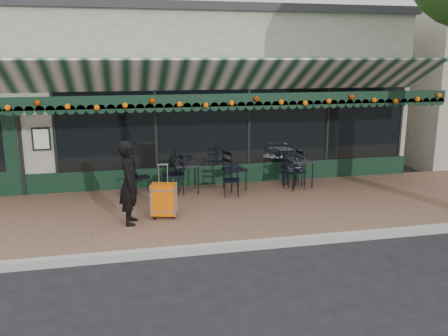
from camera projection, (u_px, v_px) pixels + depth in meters
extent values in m
plane|color=black|center=(231.00, 249.00, 8.58)|extent=(80.00, 80.00, 0.00)
cube|color=brown|center=(211.00, 211.00, 10.47)|extent=(18.00, 4.00, 0.15)
cube|color=#9E9E99|center=(232.00, 247.00, 8.49)|extent=(18.00, 0.16, 0.15)
cube|color=gray|center=(176.00, 93.00, 15.67)|extent=(12.00, 8.00, 4.50)
cube|color=black|center=(241.00, 126.00, 12.24)|extent=(9.20, 0.04, 2.00)
cube|color=silver|center=(41.00, 139.00, 11.21)|extent=(0.42, 0.04, 0.55)
cube|color=black|center=(205.00, 100.00, 10.42)|extent=(12.00, 0.03, 0.28)
cylinder|color=orange|center=(206.00, 102.00, 10.36)|extent=(11.60, 0.12, 0.12)
imported|color=black|center=(129.00, 183.00, 9.29)|extent=(0.48, 0.66, 1.67)
cube|color=#F26007|center=(164.00, 199.00, 9.71)|extent=(0.55, 0.39, 0.66)
cube|color=black|center=(164.00, 216.00, 9.80)|extent=(0.55, 0.39, 0.07)
cube|color=silver|center=(163.00, 174.00, 9.59)|extent=(0.22, 0.09, 0.41)
cube|color=black|center=(300.00, 160.00, 11.99)|extent=(0.58, 0.58, 0.04)
cylinder|color=black|center=(294.00, 177.00, 11.80)|extent=(0.03, 0.03, 0.67)
cylinder|color=black|center=(312.00, 176.00, 11.90)|extent=(0.03, 0.03, 0.67)
cylinder|color=black|center=(288.00, 172.00, 12.25)|extent=(0.03, 0.03, 0.67)
cylinder|color=black|center=(305.00, 171.00, 12.35)|extent=(0.03, 0.03, 0.67)
cube|color=black|center=(187.00, 164.00, 11.52)|extent=(0.58, 0.58, 0.04)
cylinder|color=black|center=(178.00, 182.00, 11.32)|extent=(0.03, 0.03, 0.68)
cylinder|color=black|center=(198.00, 180.00, 11.42)|extent=(0.03, 0.03, 0.68)
cylinder|color=black|center=(176.00, 177.00, 11.78)|extent=(0.03, 0.03, 0.68)
cylinder|color=black|center=(195.00, 176.00, 11.88)|extent=(0.03, 0.03, 0.68)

